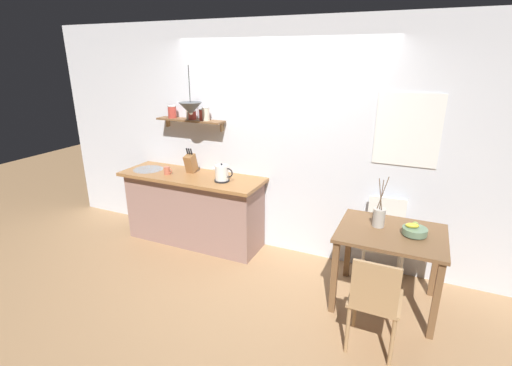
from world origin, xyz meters
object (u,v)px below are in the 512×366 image
fruit_bowl (414,230)px  electric_kettle (222,173)px  twig_vase (379,217)px  dining_table (390,244)px  coffee_mug_by_sink (167,171)px  pendant_lamp (191,108)px  dining_chair_near (375,299)px  dining_chair_far (384,236)px  knife_block (191,163)px

fruit_bowl → electric_kettle: size_ratio=0.83×
twig_vase → dining_table: bearing=-28.5°
twig_vase → coffee_mug_by_sink: (-2.55, 0.15, 0.09)m
dining_table → pendant_lamp: 2.60m
dining_table → twig_vase: size_ratio=1.92×
dining_chair_near → dining_chair_far: (-0.06, 1.14, 0.01)m
dining_chair_near → pendant_lamp: pendant_lamp is taller
dining_chair_near → dining_chair_far: bearing=92.8°
dining_chair_far → fruit_bowl: bearing=-56.9°
dining_chair_far → knife_block: size_ratio=2.82×
dining_chair_far → electric_kettle: bearing=-174.9°
dining_chair_near → knife_block: (-2.42, 1.11, 0.54)m
electric_kettle → pendant_lamp: (-0.41, 0.04, 0.72)m
electric_kettle → dining_chair_far: bearing=5.1°
pendant_lamp → coffee_mug_by_sink: bearing=-166.7°
dining_table → dining_chair_far: bearing=101.2°
dining_chair_near → pendant_lamp: bearing=156.4°
dining_chair_near → pendant_lamp: 2.80m
pendant_lamp → twig_vase: bearing=-6.1°
dining_table → electric_kettle: bearing=172.1°
coffee_mug_by_sink → fruit_bowl: bearing=-4.3°
knife_block → fruit_bowl: bearing=-8.5°
knife_block → twig_vase: bearing=-8.2°
dining_chair_near → electric_kettle: electric_kettle is taller
knife_block → pendant_lamp: 0.71m
dining_chair_far → knife_block: bearing=-179.3°
dining_table → twig_vase: bearing=151.5°
dining_table → fruit_bowl: bearing=3.3°
twig_vase → knife_block: (-2.32, 0.33, 0.17)m
electric_kettle → pendant_lamp: pendant_lamp is taller
dining_table → pendant_lamp: (-2.34, 0.31, 1.08)m
fruit_bowl → twig_vase: twig_vase is taller
dining_table → coffee_mug_by_sink: size_ratio=8.16×
pendant_lamp → dining_chair_far: bearing=3.2°
electric_kettle → knife_block: (-0.52, 0.14, 0.03)m
coffee_mug_by_sink → dining_chair_far: bearing=4.6°
dining_chair_near → pendant_lamp: size_ratio=1.58×
electric_kettle → coffee_mug_by_sink: size_ratio=2.22×
dining_table → dining_chair_near: (-0.03, -0.70, -0.15)m
dining_chair_near → electric_kettle: 2.19m
dining_table → fruit_bowl: (0.19, 0.01, 0.17)m
dining_chair_near → pendant_lamp: (-2.31, 1.01, 1.23)m
dining_table → knife_block: size_ratio=2.99×
coffee_mug_by_sink → pendant_lamp: (0.34, 0.08, 0.77)m
twig_vase → knife_block: 2.35m
fruit_bowl → twig_vase: bearing=169.4°
knife_block → electric_kettle: bearing=-14.7°
dining_table → dining_chair_near: size_ratio=1.09×
twig_vase → pendant_lamp: bearing=173.9°
dining_chair_far → coffee_mug_by_sink: 2.64m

